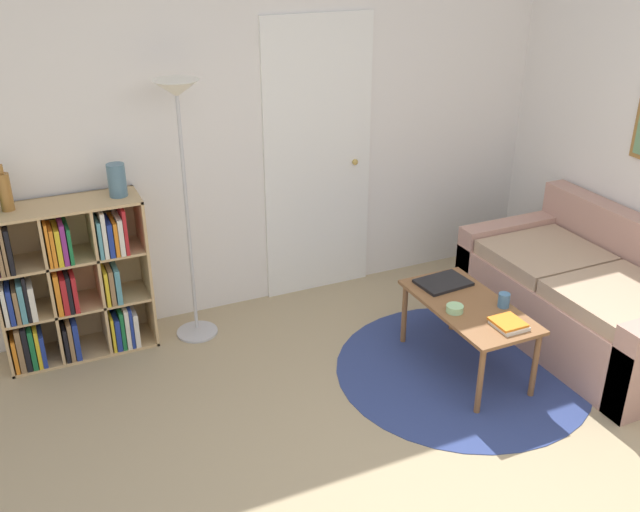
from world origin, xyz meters
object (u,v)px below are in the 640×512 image
object	(u,v)px
floor_lamp	(180,135)
coffee_table	(468,312)
cup	(504,300)
vase_on_shelf	(117,180)
bowl	(455,309)
laptop	(443,283)
bottle_middle	(5,191)
couch	(592,299)
bookshelf	(69,285)

from	to	relation	value
floor_lamp	coffee_table	distance (m)	2.08
cup	floor_lamp	bearing A→B (deg)	142.82
vase_on_shelf	bowl	bearing A→B (deg)	-36.56
laptop	bottle_middle	size ratio (longest dim) A/B	1.21
floor_lamp	cup	distance (m)	2.22
couch	laptop	xyz separation A→B (m)	(-0.98, 0.33, 0.18)
floor_lamp	bowl	distance (m)	1.97
bottle_middle	vase_on_shelf	xyz separation A→B (m)	(0.64, -0.03, -0.01)
bottle_middle	bowl	bearing A→B (deg)	-28.82
cup	bottle_middle	world-z (taller)	bottle_middle
coffee_table	bowl	xyz separation A→B (m)	(-0.13, -0.04, 0.08)
couch	bowl	bearing A→B (deg)	-179.68
laptop	cup	world-z (taller)	cup
cup	coffee_table	bearing A→B (deg)	147.27
cup	vase_on_shelf	distance (m)	2.49
couch	bowl	size ratio (longest dim) A/B	16.09
cup	bookshelf	bearing A→B (deg)	150.89
floor_lamp	bowl	world-z (taller)	floor_lamp
vase_on_shelf	bookshelf	bearing A→B (deg)	-179.48
floor_lamp	bottle_middle	xyz separation A→B (m)	(-1.03, 0.14, -0.26)
coffee_table	cup	xyz separation A→B (m)	(0.17, -0.11, 0.10)
floor_lamp	vase_on_shelf	xyz separation A→B (m)	(-0.39, 0.11, -0.27)
couch	cup	world-z (taller)	couch
coffee_table	laptop	xyz separation A→B (m)	(0.00, 0.29, 0.06)
laptop	vase_on_shelf	size ratio (longest dim) A/B	1.66
laptop	cup	bearing A→B (deg)	-67.53
laptop	vase_on_shelf	world-z (taller)	vase_on_shelf
couch	coffee_table	bearing A→B (deg)	178.02
bowl	cup	bearing A→B (deg)	-12.92
bookshelf	bowl	size ratio (longest dim) A/B	9.98
couch	vase_on_shelf	distance (m)	3.20
bottle_middle	couch	bearing A→B (deg)	-20.32
bottle_middle	floor_lamp	bearing A→B (deg)	-7.45
floor_lamp	laptop	world-z (taller)	floor_lamp
coffee_table	bottle_middle	size ratio (longest dim) A/B	3.27
floor_lamp	bowl	bearing A→B (deg)	-41.43
cup	bottle_middle	distance (m)	3.04
bookshelf	laptop	xyz separation A→B (m)	(2.22, -0.92, -0.02)
coffee_table	vase_on_shelf	xyz separation A→B (m)	(-1.83, 1.22, 0.74)
floor_lamp	vase_on_shelf	size ratio (longest dim) A/B	8.42
floor_lamp	couch	world-z (taller)	floor_lamp
bookshelf	coffee_table	world-z (taller)	bookshelf
vase_on_shelf	laptop	bearing A→B (deg)	-26.72
laptop	bowl	xyz separation A→B (m)	(-0.14, -0.34, 0.01)
bookshelf	bottle_middle	world-z (taller)	bottle_middle
vase_on_shelf	coffee_table	bearing A→B (deg)	-33.64
floor_lamp	coffee_table	size ratio (longest dim) A/B	1.88
coffee_table	vase_on_shelf	world-z (taller)	vase_on_shelf
bookshelf	floor_lamp	size ratio (longest dim) A/B	0.60
bowl	cup	xyz separation A→B (m)	(0.31, -0.07, 0.02)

